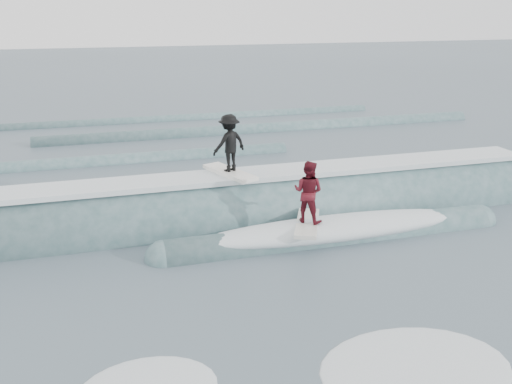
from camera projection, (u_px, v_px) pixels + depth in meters
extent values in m
plane|color=#394853|center=(345.00, 341.00, 10.53)|extent=(160.00, 160.00, 0.00)
cylinder|color=#375A5D|center=(246.00, 218.00, 16.63)|extent=(19.35, 2.45, 2.45)
cylinder|color=#375A5D|center=(334.00, 239.00, 15.12)|extent=(9.00, 0.97, 0.97)
sphere|color=#375A5D|center=(164.00, 259.00, 13.89)|extent=(0.97, 0.97, 0.97)
sphere|color=#375A5D|center=(478.00, 221.00, 16.34)|extent=(0.97, 0.97, 0.97)
cube|color=white|center=(246.00, 175.00, 16.22)|extent=(18.00, 1.30, 0.14)
ellipsoid|color=white|center=(334.00, 228.00, 15.02)|extent=(7.60, 1.30, 0.60)
cube|color=white|center=(230.00, 172.00, 16.05)|extent=(1.21, 2.07, 0.10)
imported|color=black|center=(229.00, 143.00, 15.79)|extent=(1.18, 0.95, 1.60)
cube|color=silver|center=(307.00, 223.00, 14.74)|extent=(1.33, 2.05, 0.10)
imported|color=#520F18|center=(308.00, 192.00, 14.47)|extent=(0.99, 0.98, 1.61)
ellipsoid|color=white|center=(416.00, 368.00, 9.73)|extent=(3.26, 2.23, 0.10)
cylinder|color=#375A5D|center=(6.00, 171.00, 21.28)|extent=(22.00, 0.70, 0.70)
cylinder|color=#375A5D|center=(269.00, 131.00, 28.09)|extent=(22.00, 0.80, 0.80)
cylinder|color=#375A5D|center=(178.00, 120.00, 30.68)|extent=(22.00, 0.60, 0.60)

